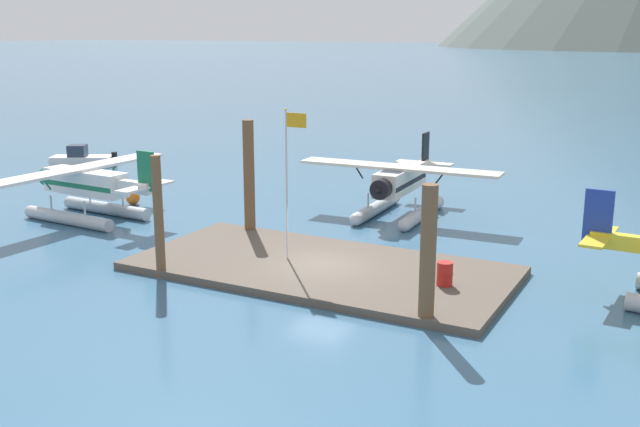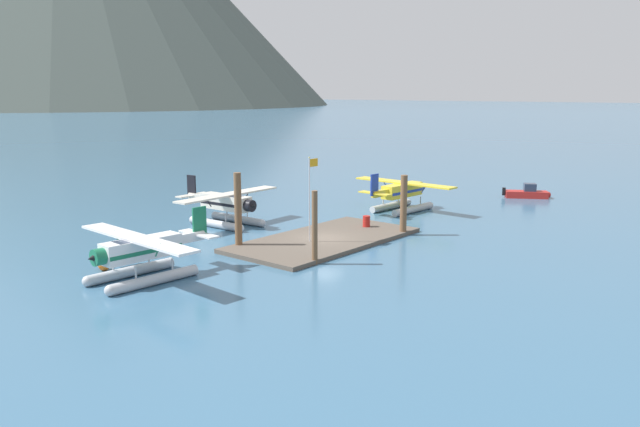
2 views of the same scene
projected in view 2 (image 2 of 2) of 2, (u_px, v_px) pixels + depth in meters
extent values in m
plane|color=#38607F|center=(324.00, 242.00, 46.89)|extent=(1200.00, 1200.00, 0.00)
cube|color=brown|center=(324.00, 240.00, 46.86)|extent=(14.92, 7.26, 0.30)
cylinder|color=brown|center=(315.00, 228.00, 40.36)|extent=(0.37, 0.37, 4.78)
cylinder|color=brown|center=(404.00, 205.00, 48.60)|extent=(0.52, 0.52, 4.66)
cylinder|color=brown|center=(238.00, 211.00, 44.34)|extent=(0.51, 0.51, 5.39)
cylinder|color=silver|center=(309.00, 200.00, 45.13)|extent=(0.08, 0.08, 5.99)
cube|color=orange|center=(313.00, 163.00, 44.97)|extent=(0.90, 0.03, 0.56)
sphere|color=gold|center=(309.00, 158.00, 44.56)|extent=(0.10, 0.10, 0.10)
cylinder|color=#AD1E19|center=(366.00, 221.00, 50.56)|extent=(0.58, 0.58, 0.88)
torus|color=#AD1E19|center=(366.00, 221.00, 50.56)|extent=(0.62, 0.62, 0.04)
sphere|color=orange|center=(104.00, 264.00, 39.31)|extent=(0.77, 0.77, 0.77)
cylinder|color=#B7BABF|center=(155.00, 279.00, 36.41)|extent=(5.63, 0.96, 0.64)
sphere|color=#B7BABF|center=(110.00, 290.00, 34.40)|extent=(0.64, 0.64, 0.64)
cylinder|color=#B7BABF|center=(132.00, 271.00, 38.09)|extent=(5.63, 0.96, 0.64)
sphere|color=#B7BABF|center=(88.00, 281.00, 36.08)|extent=(0.64, 0.64, 0.64)
cylinder|color=#B7BABF|center=(136.00, 273.00, 35.43)|extent=(0.10, 0.10, 0.70)
cylinder|color=#B7BABF|center=(172.00, 264.00, 37.15)|extent=(0.10, 0.10, 0.70)
cylinder|color=#B7BABF|center=(113.00, 264.00, 37.10)|extent=(0.10, 0.10, 0.70)
cylinder|color=#B7BABF|center=(149.00, 257.00, 38.82)|extent=(0.10, 0.10, 0.70)
cube|color=white|center=(142.00, 248.00, 36.94)|extent=(4.86, 1.51, 1.20)
cube|color=#196B47|center=(142.00, 250.00, 36.96)|extent=(4.77, 1.53, 0.24)
cube|color=#283347|center=(125.00, 246.00, 36.11)|extent=(1.16, 1.12, 0.56)
cube|color=white|center=(136.00, 238.00, 36.60)|extent=(1.99, 10.46, 0.14)
cylinder|color=#196B47|center=(158.00, 250.00, 35.19)|extent=(0.12, 0.63, 0.84)
cylinder|color=#196B47|center=(117.00, 238.00, 38.14)|extent=(0.12, 0.63, 0.84)
cylinder|color=#196B47|center=(98.00, 257.00, 35.01)|extent=(0.65, 0.99, 0.96)
cone|color=black|center=(91.00, 259.00, 34.68)|extent=(0.37, 0.38, 0.36)
cube|color=white|center=(188.00, 237.00, 39.26)|extent=(2.22, 0.56, 0.56)
cube|color=#196B47|center=(200.00, 222.00, 39.74)|extent=(1.01, 0.18, 1.90)
cube|color=white|center=(199.00, 234.00, 39.81)|extent=(0.98, 3.24, 0.10)
cylinder|color=#B7BABF|center=(391.00, 206.00, 59.68)|extent=(5.63, 0.93, 0.64)
sphere|color=#B7BABF|center=(408.00, 202.00, 61.70)|extent=(0.64, 0.64, 0.64)
cylinder|color=#B7BABF|center=(413.00, 209.00, 58.01)|extent=(5.63, 0.93, 0.64)
sphere|color=#B7BABF|center=(430.00, 205.00, 60.03)|extent=(0.64, 0.64, 0.64)
cylinder|color=#B7BABF|center=(398.00, 197.00, 60.42)|extent=(0.10, 0.10, 0.70)
cylinder|color=#B7BABF|center=(383.00, 200.00, 58.69)|extent=(0.10, 0.10, 0.70)
cylinder|color=#B7BABF|center=(421.00, 200.00, 58.75)|extent=(0.10, 0.10, 0.70)
cylinder|color=#B7BABF|center=(405.00, 204.00, 57.02)|extent=(0.10, 0.10, 0.70)
cube|color=yellow|center=(402.00, 190.00, 58.54)|extent=(4.86, 1.49, 1.20)
cube|color=#1E389E|center=(402.00, 191.00, 58.56)|extent=(4.76, 1.50, 0.24)
cube|color=#283347|center=(409.00, 185.00, 59.25)|extent=(1.15, 1.11, 0.56)
cube|color=yellow|center=(404.00, 183.00, 58.63)|extent=(1.94, 10.46, 0.14)
cylinder|color=#1E389E|center=(385.00, 184.00, 60.16)|extent=(0.11, 0.63, 0.84)
cylinder|color=#1E389E|center=(424.00, 189.00, 57.22)|extent=(0.11, 0.63, 0.84)
cylinder|color=#1E389E|center=(419.00, 187.00, 60.48)|extent=(0.65, 0.99, 0.96)
cone|color=black|center=(421.00, 187.00, 60.81)|extent=(0.37, 0.38, 0.36)
cube|color=yellow|center=(381.00, 193.00, 56.17)|extent=(2.22, 0.55, 0.56)
cube|color=#1E389E|center=(374.00, 185.00, 55.36)|extent=(1.00, 0.17, 1.90)
cube|color=yellow|center=(375.00, 193.00, 55.58)|extent=(0.96, 3.24, 0.10)
cylinder|color=#B7BABF|center=(237.00, 219.00, 53.56)|extent=(0.87, 5.62, 0.64)
sphere|color=#B7BABF|center=(262.00, 223.00, 51.89)|extent=(0.64, 0.64, 0.64)
cylinder|color=#B7BABF|center=(215.00, 224.00, 51.62)|extent=(0.87, 5.62, 0.64)
sphere|color=#B7BABF|center=(240.00, 228.00, 49.94)|extent=(0.64, 0.64, 0.64)
cylinder|color=#B7BABF|center=(247.00, 213.00, 52.72)|extent=(0.10, 0.10, 0.70)
cylinder|color=#B7BABF|center=(227.00, 210.00, 54.15)|extent=(0.10, 0.10, 0.70)
cylinder|color=#B7BABF|center=(226.00, 218.00, 50.77)|extent=(0.10, 0.10, 0.70)
cylinder|color=#B7BABF|center=(205.00, 214.00, 52.21)|extent=(0.10, 0.10, 0.70)
cube|color=silver|center=(226.00, 202.00, 52.28)|extent=(1.43, 4.85, 1.20)
cube|color=black|center=(226.00, 203.00, 52.30)|extent=(1.45, 4.75, 0.24)
cube|color=#283347|center=(235.00, 200.00, 51.58)|extent=(1.10, 1.14, 0.56)
cube|color=silver|center=(228.00, 194.00, 51.98)|extent=(10.45, 1.82, 0.14)
cylinder|color=black|center=(247.00, 195.00, 53.75)|extent=(0.62, 0.11, 0.84)
cylinder|color=black|center=(208.00, 202.00, 50.33)|extent=(0.62, 0.11, 0.84)
cylinder|color=black|center=(250.00, 206.00, 50.67)|extent=(0.98, 0.64, 0.96)
cone|color=black|center=(254.00, 206.00, 50.40)|extent=(0.37, 0.36, 0.36)
cube|color=silver|center=(199.00, 197.00, 54.20)|extent=(0.53, 2.22, 0.56)
cube|color=black|center=(192.00, 186.00, 54.58)|extent=(0.16, 1.00, 1.90)
cube|color=silver|center=(193.00, 195.00, 54.66)|extent=(3.23, 0.93, 0.10)
cube|color=#B2231E|center=(526.00, 194.00, 66.13)|extent=(3.41, 4.38, 0.70)
sphere|color=#B2231E|center=(547.00, 195.00, 65.79)|extent=(0.70, 0.70, 0.70)
cube|color=#283347|center=(530.00, 187.00, 65.94)|extent=(1.56, 1.59, 0.80)
cube|color=black|center=(504.00, 191.00, 66.45)|extent=(0.47, 0.46, 0.80)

